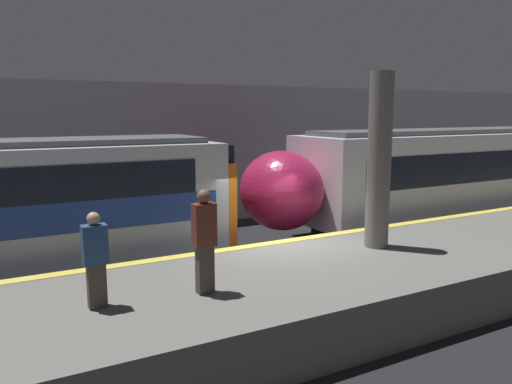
% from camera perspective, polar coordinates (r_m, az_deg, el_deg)
% --- Properties ---
extents(ground_plane, '(120.00, 120.00, 0.00)m').
position_cam_1_polar(ground_plane, '(12.52, 2.64, -10.09)').
color(ground_plane, black).
extents(platform, '(40.00, 4.19, 1.04)m').
position_cam_1_polar(platform, '(10.73, 8.62, -10.61)').
color(platform, slate).
rests_on(platform, ground).
extents(station_rear_barrier, '(50.00, 0.15, 5.12)m').
position_cam_1_polar(station_rear_barrier, '(18.18, -8.85, 4.09)').
color(station_rear_barrier, '#939399').
rests_on(station_rear_barrier, ground).
extents(support_pillar_near, '(0.54, 0.54, 3.98)m').
position_cam_1_polar(support_pillar_near, '(11.66, 13.89, 3.45)').
color(support_pillar_near, slate).
rests_on(support_pillar_near, platform).
extents(person_waiting, '(0.38, 0.24, 1.81)m').
position_cam_1_polar(person_waiting, '(8.55, -5.92, -5.31)').
color(person_waiting, '#473D33').
rests_on(person_waiting, platform).
extents(person_walking, '(0.38, 0.24, 1.55)m').
position_cam_1_polar(person_walking, '(8.32, -17.88, -7.21)').
color(person_walking, '#473D33').
rests_on(person_walking, platform).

